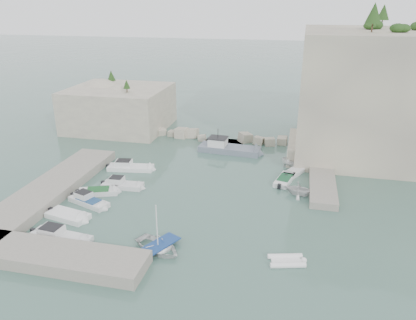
% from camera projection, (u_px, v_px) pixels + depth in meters
% --- Properties ---
extents(ground, '(400.00, 400.00, 0.00)m').
position_uv_depth(ground, '(195.00, 206.00, 43.82)').
color(ground, '#476B60').
rests_on(ground, ground).
extents(cliff_east, '(26.00, 22.00, 17.00)m').
position_uv_depth(cliff_east, '(395.00, 94.00, 56.70)').
color(cliff_east, beige).
rests_on(cliff_east, ground).
extents(cliff_terrace, '(8.00, 10.00, 2.50)m').
position_uv_depth(cliff_terrace, '(317.00, 149.00, 56.94)').
color(cliff_terrace, beige).
rests_on(cliff_terrace, ground).
extents(outcrop_west, '(16.00, 14.00, 7.00)m').
position_uv_depth(outcrop_west, '(119.00, 108.00, 69.38)').
color(outcrop_west, beige).
rests_on(outcrop_west, ground).
extents(quay_west, '(5.00, 24.00, 1.10)m').
position_uv_depth(quay_west, '(49.00, 189.00, 46.28)').
color(quay_west, '#9E9689').
rests_on(quay_west, ground).
extents(quay_south, '(18.00, 4.00, 1.10)m').
position_uv_depth(quay_south, '(44.00, 255.00, 34.39)').
color(quay_south, '#9E9689').
rests_on(quay_south, ground).
extents(ledge_east, '(3.00, 16.00, 0.80)m').
position_uv_depth(ledge_east, '(322.00, 177.00, 49.89)').
color(ledge_east, '#9E9689').
rests_on(ledge_east, ground).
extents(breakwater, '(28.00, 3.00, 1.40)m').
position_uv_depth(breakwater, '(225.00, 137.00, 63.70)').
color(breakwater, beige).
rests_on(breakwater, ground).
extents(motorboat_a, '(6.69, 2.85, 1.40)m').
position_uv_depth(motorboat_a, '(131.00, 170.00, 53.12)').
color(motorboat_a, white).
rests_on(motorboat_a, ground).
extents(motorboat_b, '(5.35, 1.99, 1.40)m').
position_uv_depth(motorboat_b, '(123.00, 187.00, 48.05)').
color(motorboat_b, silver).
rests_on(motorboat_b, ground).
extents(motorboat_c, '(5.19, 3.36, 0.70)m').
position_uv_depth(motorboat_c, '(99.00, 194.00, 46.49)').
color(motorboat_c, silver).
rests_on(motorboat_c, ground).
extents(motorboat_d, '(5.65, 3.39, 1.40)m').
position_uv_depth(motorboat_d, '(89.00, 204.00, 44.13)').
color(motorboat_d, silver).
rests_on(motorboat_d, ground).
extents(motorboat_e, '(5.21, 2.98, 0.70)m').
position_uv_depth(motorboat_e, '(68.00, 218.00, 41.31)').
color(motorboat_e, white).
rests_on(motorboat_e, ground).
extents(motorboat_f, '(6.67, 2.58, 1.40)m').
position_uv_depth(motorboat_f, '(61.00, 240.00, 37.46)').
color(motorboat_f, silver).
rests_on(motorboat_f, ground).
extents(rowboat, '(5.77, 5.18, 0.98)m').
position_uv_depth(rowboat, '(158.00, 250.00, 36.00)').
color(rowboat, white).
rests_on(rowboat, ground).
extents(inflatable_dinghy, '(3.57, 2.37, 0.44)m').
position_uv_depth(inflatable_dinghy, '(286.00, 262.00, 34.31)').
color(inflatable_dinghy, white).
rests_on(inflatable_dinghy, ground).
extents(tender_east_a, '(3.78, 3.42, 1.73)m').
position_uv_depth(tender_east_a, '(299.00, 195.00, 46.25)').
color(tender_east_a, silver).
rests_on(tender_east_a, ground).
extents(tender_east_b, '(2.66, 5.02, 0.70)m').
position_uv_depth(tender_east_b, '(284.00, 182.00, 49.54)').
color(tender_east_b, white).
rests_on(tender_east_b, ground).
extents(tender_east_c, '(3.46, 4.94, 0.70)m').
position_uv_depth(tender_east_c, '(295.00, 174.00, 51.84)').
color(tender_east_c, silver).
rests_on(tender_east_c, ground).
extents(tender_east_d, '(4.14, 1.56, 1.60)m').
position_uv_depth(tender_east_d, '(297.00, 168.00, 53.69)').
color(tender_east_d, white).
rests_on(tender_east_d, ground).
extents(work_boat, '(9.95, 3.58, 2.20)m').
position_uv_depth(work_boat, '(229.00, 152.00, 59.29)').
color(work_boat, slate).
rests_on(work_boat, ground).
extents(rowboat_mast, '(0.10, 0.10, 4.20)m').
position_uv_depth(rowboat_mast, '(157.00, 225.00, 35.05)').
color(rowboat_mast, white).
rests_on(rowboat_mast, rowboat).
extents(vegetation, '(53.48, 13.88, 13.40)m').
position_uv_depth(vegetation, '(365.00, 22.00, 55.60)').
color(vegetation, '#1E4219').
rests_on(vegetation, ground).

